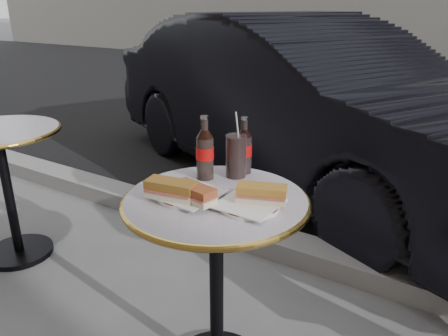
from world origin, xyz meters
The scene contains 13 objects.
asphalt_road centered at (0.00, 5.00, 0.00)m, with size 40.00×8.00×0.00m, color black.
curb centered at (0.00, 0.90, 0.05)m, with size 40.00×0.20×0.12m, color gray.
bistro_table centered at (0.00, 0.00, 0.37)m, with size 0.62×0.62×0.73m, color #BAB2C4, non-canonical shape.
bistro_table_second centered at (-1.40, 0.10, 0.37)m, with size 0.62×0.62×0.73m, color #BAB2C4, non-canonical shape.
plate_left centered at (-0.08, -0.05, 0.74)m, with size 0.21×0.21×0.01m, color white.
plate_right centered at (0.13, -0.01, 0.74)m, with size 0.19×0.19×0.01m, color white.
sandwich_left_a centered at (-0.10, -0.10, 0.77)m, with size 0.16×0.08×0.06m, color brown.
sandwich_left_b centered at (-0.03, -0.08, 0.77)m, with size 0.15×0.07×0.05m, color #964626.
sandwich_right centered at (0.15, 0.03, 0.77)m, with size 0.15×0.07×0.05m, color #AB732B.
cola_bottle_left centered at (-0.13, 0.12, 0.85)m, with size 0.07×0.07×0.23m, color black, non-canonical shape.
cola_bottle_right centered at (-0.04, 0.25, 0.84)m, with size 0.06×0.06×0.21m, color black, non-canonical shape.
cola_glass centered at (-0.04, 0.20, 0.81)m, with size 0.08×0.08×0.16m, color black.
parked_car centered at (-0.51, 1.96, 0.63)m, with size 3.85×1.33×1.26m, color black.
Camera 1 is at (0.72, -1.09, 1.33)m, focal length 35.00 mm.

